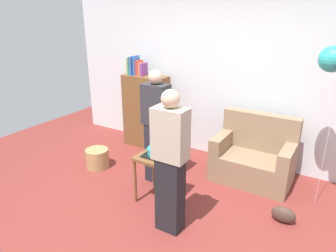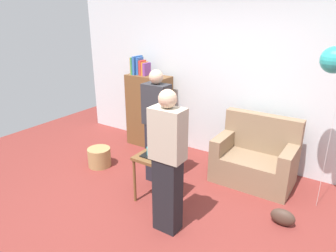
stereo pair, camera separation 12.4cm
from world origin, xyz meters
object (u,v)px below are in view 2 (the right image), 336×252
Objects in this scene: person_holding_cake at (168,163)px; handbag at (283,217)px; couch at (255,159)px; person_blowing_candles at (157,127)px; wicker_basket at (99,157)px; side_table at (157,162)px; bookshelf at (149,110)px; birthday_cake at (157,152)px.

person_holding_cake is 5.82× the size of handbag.
couch is 1.73m from person_holding_cake.
person_blowing_candles reaches higher than wicker_basket.
side_table reaches higher than wicker_basket.
person_blowing_candles reaches higher than bookshelf.
handbag is at bearing -128.42° from person_holding_cake.
person_holding_cake reaches higher than handbag.
side_table is 1.62m from handbag.
couch is 1.73× the size of side_table.
side_table is 0.39× the size of person_blowing_candles.
wicker_basket is at bearing -98.15° from bookshelf.
couch reaches higher than birthday_cake.
birthday_cake is 0.20× the size of person_holding_cake.
couch is 0.68× the size of bookshelf.
bookshelf is at bearing -32.62° from person_holding_cake.
side_table is 1.98× the size of birthday_cake.
person_holding_cake is (0.44, -0.42, 0.30)m from side_table.
bookshelf is at bearing 130.14° from side_table.
person_holding_cake is at bearing -43.95° from side_table.
birthday_cake reaches higher than handbag.
wicker_basket is at bearing -177.60° from handbag.
side_table is 1.76× the size of wicker_basket.
bookshelf is at bearing 174.50° from couch.
person_blowing_candles is at bearing 125.64° from birthday_cake.
handbag is at bearing -52.54° from couch.
side_table reaches higher than handbag.
handbag is (1.08, 0.78, -0.73)m from person_holding_cake.
side_table is 2.27× the size of handbag.
wicker_basket is (-1.31, 0.24, -0.53)m from birthday_cake.
couch is at bearing 52.26° from birthday_cake.
couch is 3.06× the size of wicker_basket.
person_blowing_candles is at bearing -32.82° from person_holding_cake.
person_blowing_candles is 1.00× the size of person_holding_cake.
side_table is at bearing -167.96° from birthday_cake.
person_blowing_candles is 1.95m from handbag.
person_blowing_candles is (-1.19, -0.77, 0.49)m from couch.
couch reaches higher than side_table.
person_holding_cake is 4.53× the size of wicker_basket.
wicker_basket is (-1.75, 0.66, -0.68)m from person_holding_cake.
side_table is at bearing -166.71° from handbag.
handbag is (1.52, 0.36, -0.44)m from side_table.
person_holding_cake is (1.59, -1.79, 0.15)m from bookshelf.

